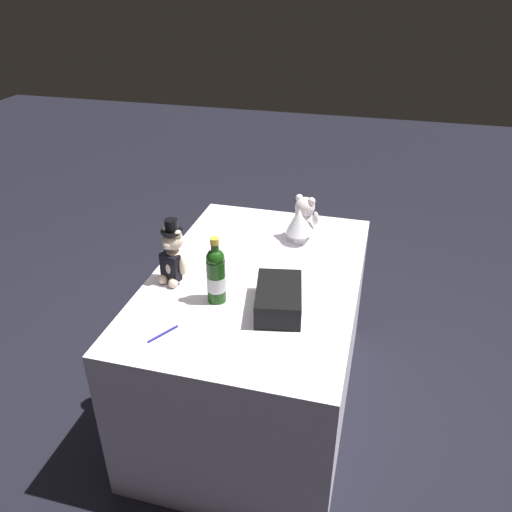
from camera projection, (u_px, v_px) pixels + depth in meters
ground_plane at (256, 399)px, 2.71m from camera, size 12.00×12.00×0.00m
reception_table at (256, 341)px, 2.52m from camera, size 1.41×0.93×0.78m
teddy_bear_groom at (173, 257)px, 2.23m from camera, size 0.14×0.14×0.30m
teddy_bear_bride at (303, 221)px, 2.58m from camera, size 0.24×0.20×0.24m
champagne_bottle at (216, 275)px, 2.09m from camera, size 0.08×0.08×0.30m
signing_pen at (164, 333)px, 1.95m from camera, size 0.13×0.08×0.01m
gift_case_black at (279, 298)px, 2.07m from camera, size 0.32×0.23×0.10m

